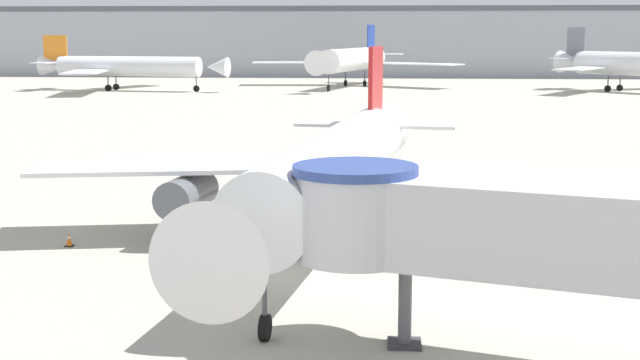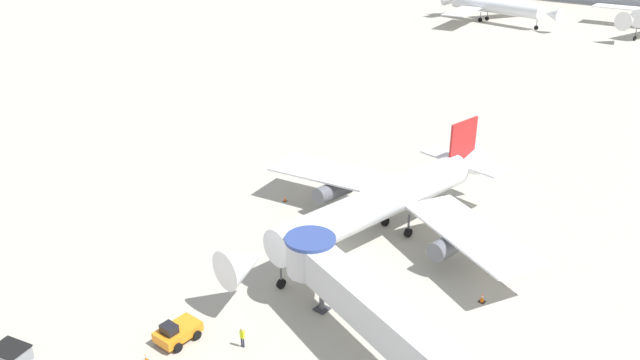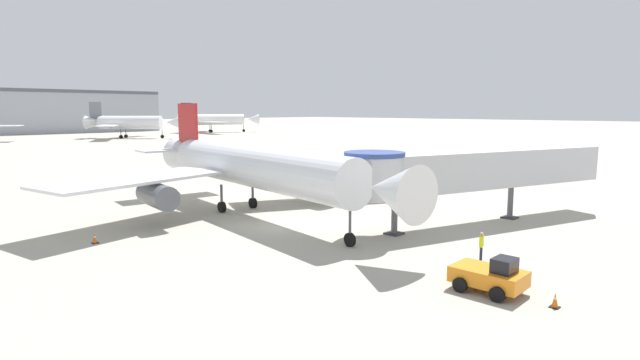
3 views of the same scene
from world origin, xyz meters
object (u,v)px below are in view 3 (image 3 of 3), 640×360
at_px(pushback_tug_orange, 490,276).
at_px(background_jet_black_tail, 215,120).
at_px(traffic_cone_apron_front, 555,301).
at_px(traffic_cone_starboard_wing, 374,196).
at_px(traffic_cone_port_wing, 95,239).
at_px(ground_crew_marshaller, 481,244).
at_px(background_jet_gray_tail, 129,122).
at_px(jet_bridge, 468,170).
at_px(main_airplane, 250,167).

relative_size(pushback_tug_orange, background_jet_black_tail, 0.10).
relative_size(traffic_cone_apron_front, traffic_cone_starboard_wing, 0.80).
bearing_deg(traffic_cone_port_wing, traffic_cone_apron_front, -68.35).
bearing_deg(ground_crew_marshaller, background_jet_gray_tail, 60.31).
bearing_deg(traffic_cone_starboard_wing, background_jet_black_tail, 62.08).
xyz_separation_m(traffic_cone_starboard_wing, background_jet_black_tail, (71.12, 134.19, 4.48)).
xyz_separation_m(jet_bridge, background_jet_gray_tail, (33.12, 130.35, 0.63)).
height_order(traffic_cone_apron_front, ground_crew_marshaller, ground_crew_marshaller).
bearing_deg(background_jet_black_tail, traffic_cone_starboard_wing, 176.55).
height_order(main_airplane, jet_bridge, main_airplane).
relative_size(traffic_cone_apron_front, ground_crew_marshaller, 0.40).
bearing_deg(background_jet_gray_tail, main_airplane, -152.62).
height_order(jet_bridge, pushback_tug_orange, jet_bridge).
height_order(main_airplane, background_jet_black_tail, background_jet_black_tail).
bearing_deg(jet_bridge, main_airplane, 140.30).
bearing_deg(main_airplane, background_jet_gray_tail, 77.36).
bearing_deg(main_airplane, pushback_tug_orange, -89.83).
xyz_separation_m(traffic_cone_starboard_wing, ground_crew_marshaller, (-10.95, -16.60, 0.58)).
bearing_deg(pushback_tug_orange, jet_bridge, 31.42).
bearing_deg(traffic_cone_apron_front, traffic_cone_port_wing, 111.65).
distance_m(main_airplane, traffic_cone_starboard_wing, 13.26).
height_order(background_jet_black_tail, background_jet_gray_tail, background_jet_black_tail).
bearing_deg(traffic_cone_apron_front, background_jet_gray_tail, 72.29).
xyz_separation_m(jet_bridge, ground_crew_marshaller, (-7.86, -5.24, -3.19)).
bearing_deg(traffic_cone_starboard_wing, ground_crew_marshaller, -123.40).
bearing_deg(background_jet_black_tail, jet_bridge, 177.46).
xyz_separation_m(traffic_cone_starboard_wing, background_jet_gray_tail, (30.02, 118.99, 4.40)).
distance_m(traffic_cone_port_wing, traffic_cone_apron_front, 27.25).
distance_m(pushback_tug_orange, traffic_cone_apron_front, 2.99).
xyz_separation_m(jet_bridge, traffic_cone_port_wing, (-22.03, 14.49, -3.85)).
bearing_deg(traffic_cone_port_wing, background_jet_gray_tail, 64.55).
height_order(ground_crew_marshaller, background_jet_gray_tail, background_jet_gray_tail).
height_order(traffic_cone_port_wing, background_jet_gray_tail, background_jet_gray_tail).
xyz_separation_m(main_airplane, background_jet_black_tail, (83.49, 130.95, 0.95)).
bearing_deg(jet_bridge, background_jet_gray_tail, 93.64).
bearing_deg(traffic_cone_apron_front, background_jet_black_tail, 61.14).
bearing_deg(main_airplane, background_jet_black_tail, 64.95).
bearing_deg(pushback_tug_orange, traffic_cone_port_wing, 112.29).
distance_m(traffic_cone_starboard_wing, background_jet_black_tail, 151.94).
xyz_separation_m(main_airplane, traffic_cone_port_wing, (-12.76, -0.11, -3.61)).
xyz_separation_m(pushback_tug_orange, traffic_cone_starboard_wing, (15.24, 19.24, -0.38)).
xyz_separation_m(main_airplane, pushback_tug_orange, (-2.88, -22.48, -3.15)).
bearing_deg(traffic_cone_port_wing, pushback_tug_orange, -66.17).
relative_size(pushback_tug_orange, traffic_cone_starboard_wing, 4.03).
distance_m(jet_bridge, traffic_cone_starboard_wing, 12.36).
bearing_deg(ground_crew_marshaller, pushback_tug_orange, -161.30).
bearing_deg(traffic_cone_starboard_wing, background_jet_gray_tail, 75.84).
bearing_deg(pushback_tug_orange, ground_crew_marshaller, 30.03).
bearing_deg(pushback_tug_orange, main_airplane, 81.16).
bearing_deg(background_jet_black_tail, traffic_cone_apron_front, 175.62).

